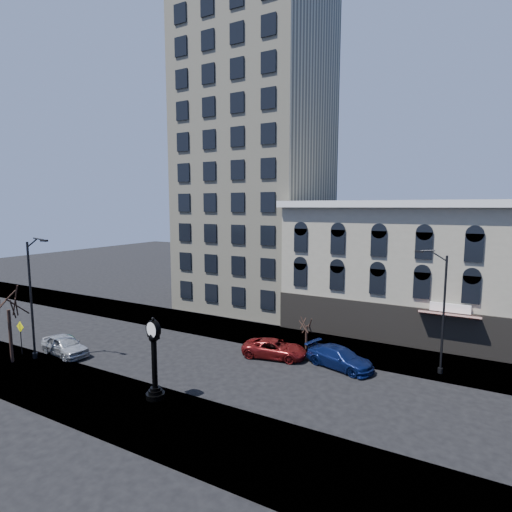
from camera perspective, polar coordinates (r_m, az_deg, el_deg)
The scene contains 15 objects.
ground at distance 31.99m, azimuth -6.84°, elevation -14.95°, with size 160.00×160.00×0.00m, color black.
sidewalk_far at distance 38.33m, azimuth 0.27°, elevation -11.02°, with size 160.00×6.00×0.12m, color gray.
sidewalk_near at distance 26.49m, azimuth -17.65°, elevation -19.99°, with size 160.00×6.00×0.12m, color gray.
cream_tower at distance 49.47m, azimuth 0.10°, elevation 15.62°, with size 15.90×15.40×42.50m.
victorian_row at distance 40.70m, azimuth 20.88°, elevation -1.83°, with size 22.60×11.19×12.50m.
street_clock at distance 26.18m, azimuth -14.31°, elevation -14.45°, with size 1.17×1.17×5.17m.
street_lamp_near at distance 34.51m, azimuth -29.03°, elevation -1.33°, with size 2.52×0.48×9.73m.
street_lamp_far at distance 30.91m, azimuth 24.28°, elevation -2.99°, with size 2.31×0.70×8.98m.
bare_tree_near at distance 35.50m, azimuth -31.96°, elevation -5.16°, with size 3.84×3.84×6.60m.
bare_tree_far at distance 33.84m, azimuth 7.23°, elevation -9.23°, with size 1.85×1.85×3.17m.
warning_sign at distance 37.63m, azimuth -30.59°, elevation -9.30°, with size 0.89×0.07×2.72m.
car_near_a at distance 36.50m, azimuth -25.66°, elevation -11.44°, with size 1.92×4.76×1.62m, color #A5A8AD.
car_near_b at distance 36.75m, azimuth -25.61°, elevation -11.54°, with size 1.42×4.08×1.35m, color #143F1E.
car_far_a at distance 32.68m, azimuth 2.67°, elevation -13.08°, with size 2.35×5.11×1.42m, color maroon.
car_far_b at distance 31.34m, azimuth 11.88°, elevation -14.02°, with size 2.15×5.28×1.53m, color #0C194C.
Camera 1 is at (17.44, -23.99, 11.97)m, focal length 28.00 mm.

